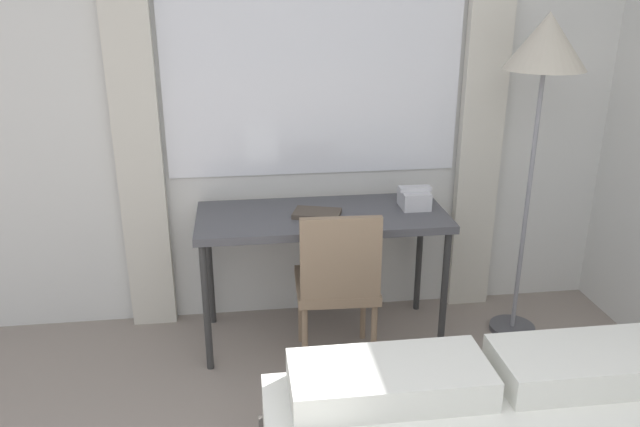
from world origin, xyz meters
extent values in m
cube|color=silver|center=(0.00, 2.86, 1.35)|extent=(4.97, 0.05, 2.70)
cube|color=white|center=(0.28, 2.83, 1.60)|extent=(1.59, 0.01, 1.50)
cube|color=beige|center=(-0.66, 2.79, 1.30)|extent=(0.24, 0.06, 2.60)
cube|color=beige|center=(1.21, 2.79, 1.30)|extent=(0.24, 0.06, 2.60)
cube|color=#4C4C51|center=(0.28, 2.50, 0.71)|extent=(1.29, 0.55, 0.04)
cylinder|color=#333333|center=(-0.33, 2.27, 0.34)|extent=(0.04, 0.04, 0.69)
cylinder|color=#333333|center=(0.88, 2.27, 0.34)|extent=(0.04, 0.04, 0.69)
cylinder|color=#333333|center=(-0.33, 2.74, 0.34)|extent=(0.04, 0.04, 0.69)
cylinder|color=#333333|center=(0.88, 2.74, 0.34)|extent=(0.04, 0.04, 0.69)
cube|color=#8C7259|center=(0.32, 2.29, 0.42)|extent=(0.42, 0.42, 0.05)
cube|color=#8C7259|center=(0.31, 2.11, 0.65)|extent=(0.38, 0.05, 0.41)
cylinder|color=#8C7259|center=(0.14, 2.13, 0.20)|extent=(0.03, 0.03, 0.39)
cylinder|color=#8C7259|center=(0.48, 2.11, 0.20)|extent=(0.03, 0.03, 0.39)
cylinder|color=#8C7259|center=(0.16, 2.47, 0.20)|extent=(0.03, 0.03, 0.39)
cylinder|color=#8C7259|center=(0.50, 2.45, 0.20)|extent=(0.03, 0.03, 0.39)
cube|color=silver|center=(0.37, 1.35, 0.51)|extent=(0.72, 0.32, 0.12)
cube|color=silver|center=(1.14, 1.35, 0.51)|extent=(0.72, 0.32, 0.12)
cylinder|color=#4C4C51|center=(1.35, 2.42, 0.01)|extent=(0.25, 0.25, 0.03)
cylinder|color=gray|center=(1.35, 2.42, 0.74)|extent=(0.02, 0.02, 1.42)
cone|color=beige|center=(1.35, 2.42, 1.59)|extent=(0.40, 0.40, 0.27)
cube|color=silver|center=(0.77, 2.53, 0.77)|extent=(0.15, 0.17, 0.09)
cube|color=silver|center=(0.77, 2.53, 0.83)|extent=(0.17, 0.06, 0.02)
cube|color=#4C4238|center=(0.25, 2.47, 0.74)|extent=(0.27, 0.22, 0.02)
cube|color=white|center=(0.25, 2.47, 0.74)|extent=(0.25, 0.20, 0.01)
camera|label=1|loc=(-0.13, -0.49, 1.85)|focal=35.00mm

